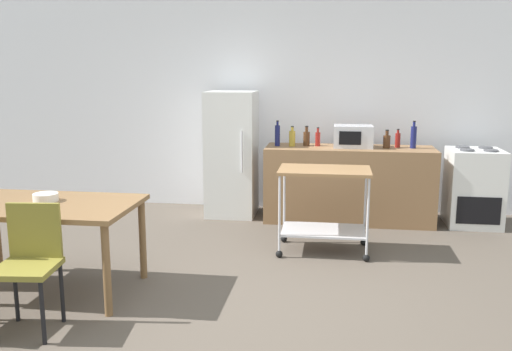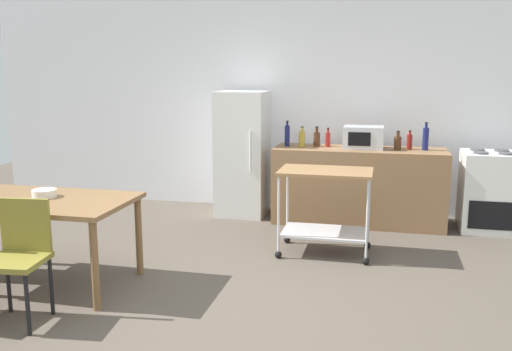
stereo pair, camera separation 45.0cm
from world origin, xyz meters
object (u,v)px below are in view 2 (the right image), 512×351
object	(u,v)px
bottle_hot_sauce	(398,142)
bottle_sparkling_water	(426,138)
fruit_bowl	(44,193)
bottle_vinegar	(302,138)
stove_oven	(488,192)
bottle_sesame_oil	(328,139)
kitchen_cart	(325,198)
chair_olive	(19,252)
bottle_soda	(287,135)
bottle_soy_sauce	(317,138)
dining_table	(42,208)
bottle_olive_oil	(410,141)
microwave	(363,137)
refrigerator	(243,154)

from	to	relation	value
bottle_hot_sauce	bottle_sparkling_water	xyz separation A→B (m)	(0.31, 0.04, 0.05)
bottle_sparkling_water	fruit_bowl	size ratio (longest dim) A/B	1.60
bottle_vinegar	bottle_sparkling_water	xyz separation A→B (m)	(1.43, 0.02, 0.04)
stove_oven	bottle_sesame_oil	size ratio (longest dim) A/B	4.03
bottle_hot_sauce	stove_oven	bearing A→B (deg)	0.98
kitchen_cart	bottle_vinegar	xyz separation A→B (m)	(-0.42, 1.24, 0.43)
chair_olive	bottle_hot_sauce	size ratio (longest dim) A/B	4.08
bottle_vinegar	kitchen_cart	bearing A→B (deg)	-71.20
bottle_soda	bottle_soy_sauce	xyz separation A→B (m)	(0.35, 0.08, -0.04)
kitchen_cart	bottle_sparkling_water	distance (m)	1.68
chair_olive	bottle_soy_sauce	size ratio (longest dim) A/B	3.72
bottle_soy_sauce	kitchen_cart	bearing A→B (deg)	-79.15
bottle_soda	fruit_bowl	size ratio (longest dim) A/B	1.52
dining_table	kitchen_cart	bearing A→B (deg)	30.87
bottle_soy_sauce	bottle_soda	bearing A→B (deg)	-167.45
bottle_soda	bottle_vinegar	xyz separation A→B (m)	(0.18, -0.00, -0.03)
bottle_sesame_oil	bottle_sparkling_water	distance (m)	1.12
bottle_olive_oil	dining_table	bearing A→B (deg)	-139.25
bottle_soda	bottle_hot_sauce	xyz separation A→B (m)	(1.30, -0.01, -0.05)
microwave	bottle_olive_oil	world-z (taller)	microwave
bottle_soy_sauce	fruit_bowl	xyz separation A→B (m)	(-2.00, -2.59, -0.21)
stove_oven	bottle_sesame_oil	bearing A→B (deg)	178.38
microwave	bottle_olive_oil	distance (m)	0.53
stove_oven	bottle_vinegar	size ratio (longest dim) A/B	3.78
dining_table	bottle_sesame_oil	distance (m)	3.40
bottle_sesame_oil	fruit_bowl	distance (m)	3.35
dining_table	kitchen_cart	distance (m)	2.62
bottle_olive_oil	kitchen_cart	bearing A→B (deg)	-122.45
bottle_olive_oil	fruit_bowl	size ratio (longest dim) A/B	1.08
stove_oven	kitchen_cart	size ratio (longest dim) A/B	1.01
bottle_soy_sauce	microwave	size ratio (longest dim) A/B	0.52
chair_olive	stove_oven	distance (m)	4.93
kitchen_cart	microwave	xyz separation A→B (m)	(0.31, 1.24, 0.46)
chair_olive	bottle_sesame_oil	world-z (taller)	bottle_sesame_oil
microwave	fruit_bowl	bearing A→B (deg)	-135.46
bottle_soy_sauce	bottle_sparkling_water	size ratio (longest dim) A/B	0.74
bottle_sesame_oil	kitchen_cart	bearing A→B (deg)	-84.95
bottle_olive_oil	bottle_sparkling_water	bearing A→B (deg)	-16.67
bottle_hot_sauce	bottle_sparkling_water	world-z (taller)	bottle_sparkling_water
dining_table	bottle_soda	bearing A→B (deg)	57.46
refrigerator	bottle_olive_oil	distance (m)	2.02
stove_oven	bottle_sesame_oil	distance (m)	1.91
dining_table	chair_olive	size ratio (longest dim) A/B	1.69
kitchen_cart	bottle_soda	distance (m)	1.45
bottle_olive_oil	stove_oven	bearing A→B (deg)	-4.54
kitchen_cart	bottle_vinegar	bearing A→B (deg)	108.80
dining_table	bottle_soy_sauce	distance (m)	3.33
bottle_soda	stove_oven	bearing A→B (deg)	0.07
bottle_sesame_oil	bottle_olive_oil	world-z (taller)	bottle_sesame_oil
dining_table	bottle_sesame_oil	xyz separation A→B (m)	(2.13, 2.63, 0.32)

